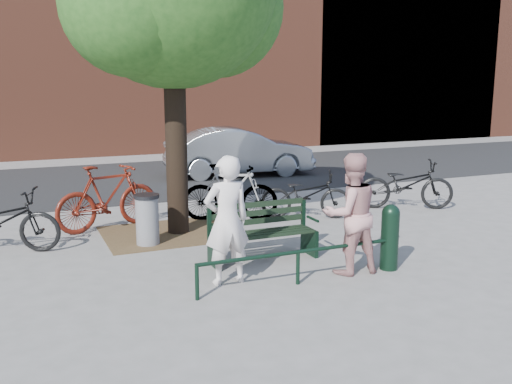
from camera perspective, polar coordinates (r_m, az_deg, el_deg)
name	(u,v)px	position (r m, az deg, el deg)	size (l,w,h in m)	color
ground	(264,260)	(9.31, 0.76, -6.84)	(90.00, 90.00, 0.00)	gray
dirt_pit	(168,233)	(10.99, -8.75, -4.10)	(2.40, 2.00, 0.02)	brown
road	(147,178)	(17.21, -10.86, 1.35)	(40.00, 7.00, 0.01)	black
park_bench	(262,231)	(9.24, 0.56, -3.87)	(1.74, 0.54, 0.97)	black
guard_railing	(298,257)	(8.15, 4.23, -6.51)	(3.06, 0.06, 0.51)	black
person_left	(227,220)	(8.06, -2.92, -2.84)	(0.68, 0.44, 1.85)	silver
person_right	(351,214)	(8.61, 9.43, -2.17)	(0.89, 0.69, 1.83)	tan
bollard	(390,235)	(8.97, 13.25, -4.18)	(0.27, 0.27, 1.02)	black
litter_bin	(147,220)	(10.21, -10.82, -2.72)	(0.44, 0.44, 0.91)	gray
bicycle_b	(108,197)	(11.43, -14.60, -0.49)	(0.60, 2.13, 1.28)	#55160C
bicycle_c	(306,195)	(12.04, 5.01, -0.28)	(0.66, 1.90, 1.00)	black
bicycle_d	(230,192)	(11.76, -2.61, -0.05)	(0.56, 1.97, 1.19)	gray
bicycle_e	(406,184)	(13.30, 14.76, 0.73)	(0.74, 2.11, 1.11)	black
parked_car	(239,152)	(17.35, -1.74, 4.04)	(1.55, 4.44, 1.46)	gray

